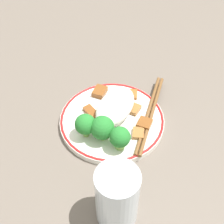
# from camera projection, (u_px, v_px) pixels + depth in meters

# --- Properties ---
(ground_plane) EXTENTS (3.00, 3.00, 0.00)m
(ground_plane) POSITION_uv_depth(u_px,v_px,m) (112.00, 123.00, 0.66)
(ground_plane) COLOR #665B51
(plate) EXTENTS (0.22, 0.22, 0.02)m
(plate) POSITION_uv_depth(u_px,v_px,m) (112.00, 120.00, 0.66)
(plate) COLOR white
(plate) RESTS_ON ground_plane
(rice_mound) EXTENTS (0.12, 0.07, 0.04)m
(rice_mound) POSITION_uv_depth(u_px,v_px,m) (116.00, 107.00, 0.64)
(rice_mound) COLOR white
(rice_mound) RESTS_ON plate
(broccoli_back_left) EXTENTS (0.04, 0.04, 0.05)m
(broccoli_back_left) POSITION_uv_depth(u_px,v_px,m) (85.00, 125.00, 0.60)
(broccoli_back_left) COLOR #72AD4C
(broccoli_back_left) RESTS_ON plate
(broccoli_back_center) EXTENTS (0.05, 0.05, 0.06)m
(broccoli_back_center) POSITION_uv_depth(u_px,v_px,m) (102.00, 128.00, 0.59)
(broccoli_back_center) COLOR #72AD4C
(broccoli_back_center) RESTS_ON plate
(broccoli_back_right) EXTENTS (0.04, 0.04, 0.05)m
(broccoli_back_right) POSITION_uv_depth(u_px,v_px,m) (120.00, 138.00, 0.58)
(broccoli_back_right) COLOR #72AD4C
(broccoli_back_right) RESTS_ON plate
(meat_near_front) EXTENTS (0.03, 0.04, 0.01)m
(meat_near_front) POSITION_uv_depth(u_px,v_px,m) (91.00, 112.00, 0.66)
(meat_near_front) COLOR brown
(meat_near_front) RESTS_ON plate
(meat_near_left) EXTENTS (0.03, 0.03, 0.01)m
(meat_near_left) POSITION_uv_depth(u_px,v_px,m) (145.00, 124.00, 0.64)
(meat_near_left) COLOR brown
(meat_near_left) RESTS_ON plate
(meat_near_right) EXTENTS (0.03, 0.03, 0.01)m
(meat_near_right) POSITION_uv_depth(u_px,v_px,m) (118.00, 99.00, 0.69)
(meat_near_right) COLOR brown
(meat_near_right) RESTS_ON plate
(meat_near_back) EXTENTS (0.04, 0.04, 0.01)m
(meat_near_back) POSITION_uv_depth(u_px,v_px,m) (130.00, 94.00, 0.70)
(meat_near_back) COLOR #995B28
(meat_near_back) RESTS_ON plate
(meat_on_rice_edge) EXTENTS (0.04, 0.03, 0.01)m
(meat_on_rice_edge) POSITION_uv_depth(u_px,v_px,m) (100.00, 92.00, 0.70)
(meat_on_rice_edge) COLOR brown
(meat_on_rice_edge) RESTS_ON plate
(meat_mid_left) EXTENTS (0.03, 0.03, 0.01)m
(meat_mid_left) POSITION_uv_depth(u_px,v_px,m) (138.00, 133.00, 0.62)
(meat_mid_left) COLOR #9E6633
(meat_mid_left) RESTS_ON plate
(meat_mid_right) EXTENTS (0.03, 0.03, 0.01)m
(meat_mid_right) POSITION_uv_depth(u_px,v_px,m) (133.00, 109.00, 0.66)
(meat_mid_right) COLOR #9E6633
(meat_mid_right) RESTS_ON plate
(chopsticks) EXTENTS (0.23, 0.05, 0.01)m
(chopsticks) POSITION_uv_depth(u_px,v_px,m) (150.00, 113.00, 0.66)
(chopsticks) COLOR brown
(chopsticks) RESTS_ON plate
(drinking_glass) EXTENTS (0.07, 0.07, 0.12)m
(drinking_glass) POSITION_uv_depth(u_px,v_px,m) (117.00, 197.00, 0.48)
(drinking_glass) COLOR silver
(drinking_glass) RESTS_ON ground_plane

